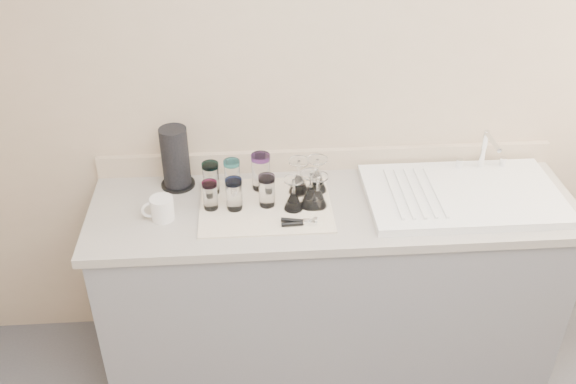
{
  "coord_description": "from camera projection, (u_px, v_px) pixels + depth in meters",
  "views": [
    {
      "loc": [
        -0.35,
        -1.02,
        2.43
      ],
      "look_at": [
        -0.2,
        1.15,
        1.0
      ],
      "focal_mm": 40.0,
      "sensor_mm": 36.0,
      "label": 1
    }
  ],
  "objects": [
    {
      "name": "tumbler_lavender",
      "position": [
        267.0,
        190.0,
        2.65
      ],
      "size": [
        0.07,
        0.07,
        0.14
      ],
      "color": "white",
      "rests_on": "dish_towel"
    },
    {
      "name": "sink_unit",
      "position": [
        463.0,
        194.0,
        2.73
      ],
      "size": [
        0.82,
        0.5,
        0.22
      ],
      "color": "white",
      "rests_on": "counter_unit"
    },
    {
      "name": "tumbler_teal",
      "position": [
        211.0,
        178.0,
        2.73
      ],
      "size": [
        0.07,
        0.07,
        0.14
      ],
      "color": "white",
      "rests_on": "dish_towel"
    },
    {
      "name": "tumbler_blue",
      "position": [
        234.0,
        194.0,
        2.63
      ],
      "size": [
        0.07,
        0.07,
        0.14
      ],
      "color": "white",
      "rests_on": "dish_towel"
    },
    {
      "name": "goblet_front_right",
      "position": [
        318.0,
        196.0,
        2.65
      ],
      "size": [
        0.08,
        0.08,
        0.15
      ],
      "color": "white",
      "rests_on": "dish_towel"
    },
    {
      "name": "goblet_back_right",
      "position": [
        317.0,
        179.0,
        2.75
      ],
      "size": [
        0.09,
        0.09,
        0.16
      ],
      "color": "white",
      "rests_on": "dish_towel"
    },
    {
      "name": "tumbler_purple",
      "position": [
        261.0,
        171.0,
        2.75
      ],
      "size": [
        0.08,
        0.08,
        0.16
      ],
      "color": "white",
      "rests_on": "dish_towel"
    },
    {
      "name": "paper_towel_roll",
      "position": [
        175.0,
        158.0,
        2.75
      ],
      "size": [
        0.15,
        0.15,
        0.28
      ],
      "color": "black",
      "rests_on": "counter_unit"
    },
    {
      "name": "dish_towel",
      "position": [
        266.0,
        206.0,
        2.69
      ],
      "size": [
        0.55,
        0.42,
        0.01
      ],
      "primitive_type": "cube",
      "color": "white",
      "rests_on": "counter_unit"
    },
    {
      "name": "goblet_back_left",
      "position": [
        299.0,
        181.0,
        2.74
      ],
      "size": [
        0.09,
        0.09,
        0.16
      ],
      "color": "white",
      "rests_on": "dish_towel"
    },
    {
      "name": "room_envelope",
      "position": [
        421.0,
        267.0,
        1.35
      ],
      "size": [
        3.54,
        3.5,
        2.52
      ],
      "color": "#4F4F54",
      "rests_on": "ground"
    },
    {
      "name": "goblet_extra",
      "position": [
        311.0,
        195.0,
        2.65
      ],
      "size": [
        0.09,
        0.09,
        0.16
      ],
      "color": "white",
      "rests_on": "dish_towel"
    },
    {
      "name": "white_mug",
      "position": [
        161.0,
        209.0,
        2.59
      ],
      "size": [
        0.14,
        0.11,
        0.1
      ],
      "color": "silver",
      "rests_on": "counter_unit"
    },
    {
      "name": "counter_unit",
      "position": [
        330.0,
        284.0,
        2.95
      ],
      "size": [
        2.06,
        0.62,
        0.9
      ],
      "color": "slate",
      "rests_on": "ground"
    },
    {
      "name": "tumbler_cyan",
      "position": [
        232.0,
        175.0,
        2.75
      ],
      "size": [
        0.07,
        0.07,
        0.14
      ],
      "color": "white",
      "rests_on": "dish_towel"
    },
    {
      "name": "can_opener",
      "position": [
        299.0,
        222.0,
        2.57
      ],
      "size": [
        0.15,
        0.05,
        0.02
      ],
      "color": "silver",
      "rests_on": "dish_towel"
    },
    {
      "name": "tumbler_magenta",
      "position": [
        210.0,
        195.0,
        2.63
      ],
      "size": [
        0.06,
        0.06,
        0.13
      ],
      "color": "white",
      "rests_on": "dish_towel"
    },
    {
      "name": "goblet_front_left",
      "position": [
        293.0,
        199.0,
        2.64
      ],
      "size": [
        0.08,
        0.08,
        0.14
      ],
      "color": "white",
      "rests_on": "dish_towel"
    }
  ]
}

